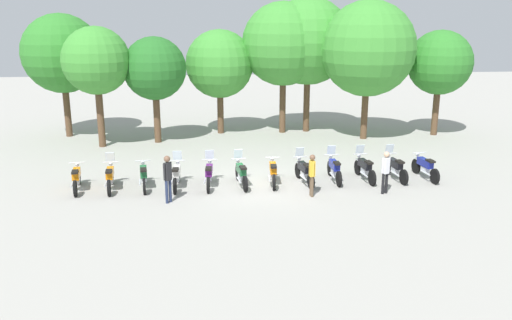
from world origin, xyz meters
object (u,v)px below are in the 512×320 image
Objects in this scene: motorcycle_2 at (144,176)px; motorcycle_11 at (425,167)px; motorcycle_0 at (77,178)px; tree_7 at (440,63)px; motorcycle_5 at (241,173)px; motorcycle_4 at (209,174)px; motorcycle_1 at (110,177)px; tree_2 at (155,69)px; motorcycle_7 at (304,171)px; motorcycle_6 at (273,172)px; tree_5 at (308,41)px; person_1 at (312,172)px; tree_0 at (62,54)px; motorcycle_10 at (395,167)px; tree_3 at (220,64)px; motorcycle_9 at (365,168)px; motorcycle_8 at (334,169)px; person_2 at (386,169)px; person_0 at (168,175)px; tree_1 at (96,61)px; motorcycle_3 at (176,175)px; tree_4 at (283,44)px; tree_6 at (368,49)px.

motorcycle_2 is 11.70m from motorcycle_11.
tree_7 is at bearing -73.16° from motorcycle_0.
motorcycle_4 is at bearing 82.93° from motorcycle_5.
tree_2 reaches higher than motorcycle_1.
motorcycle_1 reaches higher than motorcycle_2.
motorcycle_7 reaches higher than motorcycle_11.
motorcycle_6 is 11.40m from tree_5.
motorcycle_2 is at bearing 161.94° from person_1.
tree_0 is 5.53m from tree_2.
motorcycle_4 is 7.79m from motorcycle_10.
tree_3 is 5.18m from tree_5.
motorcycle_4 and motorcycle_9 have the same top height.
motorcycle_6 is 2.60m from motorcycle_8.
person_2 is at bearing -128.67° from motorcycle_7.
motorcycle_10 is 1.33× the size of person_1.
motorcycle_4 is at bearing -147.52° from tree_7.
person_0 is at bearing 115.39° from motorcycle_5.
motorcycle_7 is 1.32m from motorcycle_8.
person_0 is 0.29× the size of tree_1.
tree_1 is (-9.35, 8.81, 3.46)m from person_1.
tree_5 reaches higher than person_1.
tree_0 is (-2.58, 9.86, 4.10)m from motorcycle_0.
tree_1 reaches higher than person_0.
motorcycle_3 is 0.37× the size of tree_7.
tree_7 is at bearing -56.17° from person_2.
motorcycle_1 is (1.30, -0.03, 0.01)m from motorcycle_0.
motorcycle_8 is 11.13m from tree_3.
motorcycle_9 is 0.36× the size of tree_1.
tree_0 is 12.19m from tree_4.
tree_4 reaches higher than motorcycle_2.
tree_7 is at bearing -32.54° from motorcycle_11.
motorcycle_1 is 1.30m from motorcycle_2.
tree_3 is (2.31, 11.68, 2.91)m from person_0.
motorcycle_11 is at bearing -97.65° from motorcycle_10.
person_1 is at bearing -128.73° from motorcycle_5.
motorcycle_2 is 9.50m from person_2.
tree_1 is (-3.97, 9.01, 3.36)m from person_0.
motorcycle_7 is 5.74m from person_0.
motorcycle_11 is 0.32× the size of tree_0.
motorcycle_5 is at bearing -46.84° from tree_1.
motorcycle_3 reaches higher than motorcycle_6.
tree_6 is at bearing -62.78° from motorcycle_2.
tree_4 is (-2.36, 11.30, 4.08)m from person_2.
person_2 is 0.30× the size of tree_2.
tree_3 is at bearing 25.04° from motorcycle_9.
motorcycle_8 reaches higher than motorcycle_6.
motorcycle_9 is at bearing -82.87° from motorcycle_6.
motorcycle_4 is 11.61m from tree_4.
tree_1 is 6.84m from tree_3.
motorcycle_4 is 0.29× the size of tree_6.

